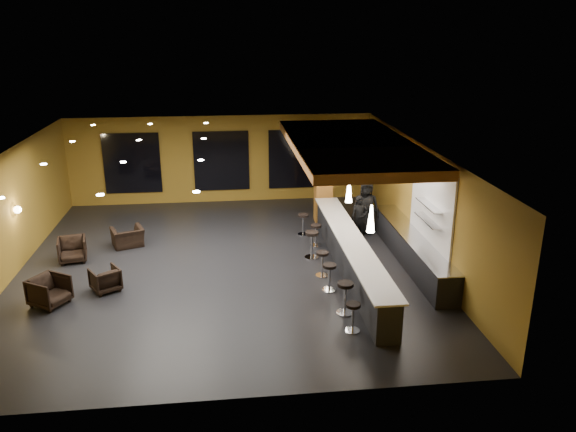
{
  "coord_description": "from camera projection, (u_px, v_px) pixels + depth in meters",
  "views": [
    {
      "loc": [
        0.13,
        -15.69,
        6.85
      ],
      "look_at": [
        2.0,
        0.5,
        1.3
      ],
      "focal_mm": 35.0,
      "sensor_mm": 36.0,
      "label": 1
    }
  ],
  "objects": [
    {
      "name": "bar_stool_6",
      "position": [
        303.0,
        222.0,
        19.21
      ],
      "size": [
        0.37,
        0.37,
        0.74
      ],
      "rotation": [
        0.0,
        0.0,
        0.16
      ],
      "color": "silver",
      "rests_on": "floor"
    },
    {
      "name": "pendant_1",
      "position": [
        349.0,
        190.0,
        16.12
      ],
      "size": [
        0.2,
        0.2,
        0.7
      ],
      "primitive_type": "cone",
      "color": "white",
      "rests_on": "wood_soffit"
    },
    {
      "name": "window_left",
      "position": [
        132.0,
        163.0,
        22.08
      ],
      "size": [
        2.2,
        0.06,
        2.4
      ],
      "primitive_type": "cube",
      "color": "black",
      "rests_on": "wall_back"
    },
    {
      "name": "wall_sconce",
      "position": [
        17.0,
        210.0,
        16.2
      ],
      "size": [
        0.22,
        0.22,
        0.22
      ],
      "primitive_type": "sphere",
      "color": "#FFE5B2",
      "rests_on": "wall_left"
    },
    {
      "name": "floor",
      "position": [
        224.0,
        266.0,
        16.96
      ],
      "size": [
        12.0,
        13.0,
        0.1
      ],
      "primitive_type": "cube",
      "color": "black",
      "rests_on": "ground"
    },
    {
      "name": "prep_top",
      "position": [
        413.0,
        235.0,
        16.81
      ],
      "size": [
        0.72,
        6.0,
        0.03
      ],
      "primitive_type": "cube",
      "color": "silver",
      "rests_on": "prep_counter"
    },
    {
      "name": "staff_a",
      "position": [
        359.0,
        218.0,
        18.64
      ],
      "size": [
        0.58,
        0.39,
        1.54
      ],
      "primitive_type": "imported",
      "rotation": [
        0.0,
        0.0,
        -0.04
      ],
      "color": "black",
      "rests_on": "floor"
    },
    {
      "name": "bar_stool_2",
      "position": [
        329.0,
        274.0,
        15.14
      ],
      "size": [
        0.39,
        0.39,
        0.77
      ],
      "rotation": [
        0.0,
        0.0,
        -0.22
      ],
      "color": "silver",
      "rests_on": "floor"
    },
    {
      "name": "armchair_b",
      "position": [
        105.0,
        279.0,
        15.19
      ],
      "size": [
        0.97,
        0.98,
        0.65
      ],
      "primitive_type": "imported",
      "rotation": [
        0.0,
        0.0,
        3.69
      ],
      "color": "black",
      "rests_on": "floor"
    },
    {
      "name": "bar_stool_3",
      "position": [
        322.0,
        261.0,
        16.02
      ],
      "size": [
        0.38,
        0.38,
        0.74
      ],
      "rotation": [
        0.0,
        0.0,
        0.32
      ],
      "color": "silver",
      "rests_on": "floor"
    },
    {
      "name": "ceiling",
      "position": [
        220.0,
        149.0,
        15.8
      ],
      "size": [
        12.0,
        13.0,
        0.1
      ],
      "primitive_type": "cube",
      "color": "black"
    },
    {
      "name": "wall_right",
      "position": [
        422.0,
        202.0,
        17.04
      ],
      "size": [
        0.1,
        13.0,
        3.5
      ],
      "primitive_type": "cube",
      "color": "olive",
      "rests_on": "floor"
    },
    {
      "name": "bar_stool_4",
      "position": [
        312.0,
        241.0,
        17.26
      ],
      "size": [
        0.43,
        0.43,
        0.86
      ],
      "rotation": [
        0.0,
        0.0,
        -0.08
      ],
      "color": "silver",
      "rests_on": "floor"
    },
    {
      "name": "armchair_a",
      "position": [
        49.0,
        291.0,
        14.39
      ],
      "size": [
        1.15,
        1.14,
        0.77
      ],
      "primitive_type": "imported",
      "rotation": [
        0.0,
        0.0,
        1.03
      ],
      "color": "black",
      "rests_on": "floor"
    },
    {
      "name": "column",
      "position": [
        324.0,
        175.0,
        20.17
      ],
      "size": [
        0.6,
        0.6,
        3.5
      ],
      "primitive_type": "cube",
      "color": "#A46524",
      "rests_on": "floor"
    },
    {
      "name": "prep_counter",
      "position": [
        412.0,
        249.0,
        16.95
      ],
      "size": [
        0.7,
        6.0,
        0.86
      ],
      "primitive_type": "cube",
      "color": "black",
      "rests_on": "floor"
    },
    {
      "name": "staff_c",
      "position": [
        366.0,
        207.0,
        19.23
      ],
      "size": [
        0.99,
        0.71,
        1.88
      ],
      "primitive_type": "imported",
      "rotation": [
        0.0,
        0.0,
        -0.13
      ],
      "color": "black",
      "rests_on": "floor"
    },
    {
      "name": "bar_counter",
      "position": [
        350.0,
        257.0,
        16.24
      ],
      "size": [
        0.6,
        8.0,
        1.0
      ],
      "primitive_type": "cube",
      "color": "black",
      "rests_on": "floor"
    },
    {
      "name": "wood_soffit",
      "position": [
        351.0,
        145.0,
        17.24
      ],
      "size": [
        3.6,
        8.0,
        0.28
      ],
      "primitive_type": "cube",
      "color": "#AB6A32",
      "rests_on": "ceiling"
    },
    {
      "name": "wall_left",
      "position": [
        5.0,
        217.0,
        15.73
      ],
      "size": [
        0.1,
        13.0,
        3.5
      ],
      "primitive_type": "cube",
      "color": "olive",
      "rests_on": "floor"
    },
    {
      "name": "bar_stool_5",
      "position": [
        316.0,
        232.0,
        18.24
      ],
      "size": [
        0.37,
        0.37,
        0.73
      ],
      "rotation": [
        0.0,
        0.0,
        0.04
      ],
      "color": "silver",
      "rests_on": "floor"
    },
    {
      "name": "bar_stool_0",
      "position": [
        353.0,
        314.0,
        13.1
      ],
      "size": [
        0.37,
        0.37,
        0.72
      ],
      "rotation": [
        0.0,
        0.0,
        -0.14
      ],
      "color": "silver",
      "rests_on": "floor"
    },
    {
      "name": "bar_top",
      "position": [
        351.0,
        240.0,
        16.07
      ],
      "size": [
        0.78,
        8.1,
        0.05
      ],
      "primitive_type": "cube",
      "color": "silver",
      "rests_on": "bar_counter"
    },
    {
      "name": "wall_shelf_lower",
      "position": [
        428.0,
        220.0,
        15.94
      ],
      "size": [
        0.3,
        1.5,
        0.03
      ],
      "primitive_type": "cube",
      "color": "silver",
      "rests_on": "wall_right"
    },
    {
      "name": "wall_back",
      "position": [
        221.0,
        159.0,
        22.54
      ],
      "size": [
        12.0,
        0.1,
        3.5
      ],
      "primitive_type": "cube",
      "color": "olive",
      "rests_on": "floor"
    },
    {
      "name": "staff_b",
      "position": [
        365.0,
        212.0,
        19.21
      ],
      "size": [
        0.84,
        0.69,
        1.58
      ],
      "primitive_type": "imported",
      "rotation": [
        0.0,
        0.0,
        -0.13
      ],
      "color": "black",
      "rests_on": "floor"
    },
    {
      "name": "pendant_2",
      "position": [
        332.0,
        169.0,
        18.47
      ],
      "size": [
        0.2,
        0.2,
        0.7
      ],
      "primitive_type": "cone",
      "color": "white",
      "rests_on": "wood_soffit"
    },
    {
      "name": "tile_backsplash",
      "position": [
        432.0,
        205.0,
        16.01
      ],
      "size": [
        0.06,
        3.2,
        2.4
      ],
      "primitive_type": "cube",
      "color": "white",
      "rests_on": "wall_right"
    },
    {
      "name": "bar_stool_1",
      "position": [
        345.0,
        294.0,
        13.9
      ],
      "size": [
        0.43,
        0.43,
        0.84
      ],
      "rotation": [
        0.0,
        0.0,
        -0.38
      ],
      "color": "silver",
      "rests_on": "floor"
    },
    {
      "name": "wall_shelf_upper",
      "position": [
        429.0,
        205.0,
        15.79
      ],
      "size": [
        0.3,
        1.5,
        0.03
      ],
      "primitive_type": "cube",
      "color": "silver",
      "rests_on": "wall_right"
    },
    {
      "name": "window_center",
      "position": [
        221.0,
        161.0,
        22.46
      ],
      "size": [
        2.2,
        0.06,
        2.4
      ],
      "primitive_type": "cube",
      "color": "black",
      "rests_on": "wall_back"
    },
    {
      "name": "window_right",
      "position": [
        296.0,
        159.0,
        22.78
      ],
      "size": [
        2.2,
        0.06,
        2.4
      ],
      "primitive_type": "cube",
      "color": "black",
      "rests_on": "wall_back"
    },
    {
      "name": "armchair_c",
      "position": [
        72.0,
        250.0,
        17.08
      ],
      "size": [
        0.95,
        0.97,
        0.75
      ],
      "primitive_type": "imported",
      "rotation": [
        0.0,
        0.0,
        0.21
      ],
      "color": "black",
      "rests_on": "floor"
    },
    {
      "name": "pendant_0",
      "position": [
        371.0,
        219.0,
        13.77
      ],
      "size": [
        0.2,
        0.2,
        0.7
      ],
      "primitive_type": "cone",
      "color": "white",
      "rests_on": "wood_soffit"
    },
    {
      "name": "armchair_d",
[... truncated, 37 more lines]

